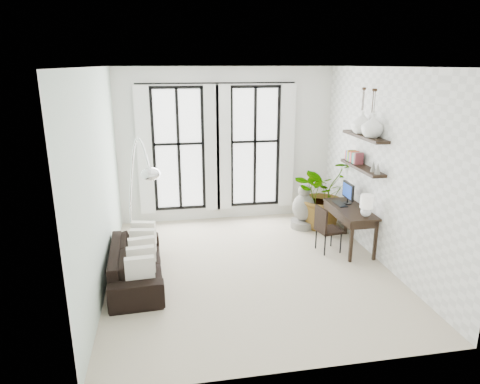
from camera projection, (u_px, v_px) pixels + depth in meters
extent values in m
plane|color=beige|center=(249.00, 269.00, 7.06)|extent=(5.00, 5.00, 0.00)
plane|color=white|center=(251.00, 67.00, 6.14)|extent=(5.00, 5.00, 0.00)
plane|color=silver|center=(99.00, 182.00, 6.22)|extent=(0.00, 5.00, 5.00)
plane|color=white|center=(385.00, 169.00, 6.97)|extent=(0.00, 5.00, 5.00)
plane|color=white|center=(227.00, 146.00, 8.95)|extent=(4.50, 0.00, 4.50)
cube|color=white|center=(179.00, 150.00, 8.77)|extent=(1.00, 0.02, 2.50)
cube|color=white|center=(145.00, 152.00, 8.56)|extent=(0.30, 0.04, 2.60)
cube|color=white|center=(212.00, 150.00, 8.79)|extent=(0.30, 0.04, 2.60)
cube|color=white|center=(255.00, 147.00, 9.04)|extent=(1.00, 0.02, 2.50)
cube|color=white|center=(224.00, 149.00, 8.83)|extent=(0.30, 0.04, 2.60)
cube|color=white|center=(287.00, 147.00, 9.06)|extent=(0.30, 0.04, 2.60)
cylinder|color=black|center=(217.00, 83.00, 8.44)|extent=(3.20, 0.03, 0.03)
cube|color=black|center=(362.00, 168.00, 7.48)|extent=(0.25, 1.30, 0.05)
cube|color=black|center=(365.00, 136.00, 7.32)|extent=(0.25, 1.30, 0.05)
cube|color=red|center=(349.00, 155.00, 7.96)|extent=(0.16, 0.04, 0.18)
cube|color=#3475B8|center=(350.00, 155.00, 7.92)|extent=(0.16, 0.04, 0.18)
cube|color=gold|center=(352.00, 156.00, 7.88)|extent=(0.16, 0.03, 0.18)
cube|color=green|center=(353.00, 156.00, 7.84)|extent=(0.16, 0.03, 0.18)
cube|color=#A44CB3|center=(354.00, 157.00, 7.79)|extent=(0.16, 0.03, 0.18)
cube|color=#FF5B38|center=(355.00, 157.00, 7.75)|extent=(0.16, 0.03, 0.18)
cube|color=#535353|center=(356.00, 158.00, 7.71)|extent=(0.16, 0.03, 0.18)
cube|color=#34B6A8|center=(357.00, 158.00, 7.67)|extent=(0.16, 0.03, 0.18)
cube|color=gray|center=(358.00, 159.00, 7.62)|extent=(0.16, 0.03, 0.18)
cube|color=brown|center=(359.00, 159.00, 7.58)|extent=(0.16, 0.03, 0.18)
cone|color=gray|center=(373.00, 166.00, 7.07)|extent=(0.10, 0.10, 0.18)
cone|color=gray|center=(378.00, 169.00, 6.93)|extent=(0.10, 0.10, 0.18)
imported|color=black|center=(136.00, 263.00, 6.61)|extent=(0.85, 1.98, 0.57)
cube|color=silver|center=(140.00, 271.00, 5.90)|extent=(0.40, 0.12, 0.40)
cube|color=silver|center=(141.00, 260.00, 6.23)|extent=(0.40, 0.12, 0.40)
cube|color=silver|center=(142.00, 250.00, 6.56)|extent=(0.40, 0.12, 0.40)
cube|color=silver|center=(143.00, 241.00, 6.89)|extent=(0.40, 0.12, 0.40)
cube|color=silver|center=(144.00, 233.00, 7.22)|extent=(0.40, 0.12, 0.40)
imported|color=#2D7228|center=(323.00, 193.00, 8.70)|extent=(1.63, 1.53, 1.45)
cube|color=black|center=(350.00, 209.00, 7.67)|extent=(0.54, 1.29, 0.04)
cube|color=black|center=(349.00, 214.00, 7.69)|extent=(0.50, 1.23, 0.12)
cube|color=black|center=(351.00, 242.00, 7.18)|extent=(0.05, 0.05, 0.71)
cube|color=black|center=(375.00, 240.00, 7.25)|extent=(0.05, 0.05, 0.71)
cube|color=black|center=(326.00, 218.00, 8.30)|extent=(0.05, 0.05, 0.71)
cube|color=black|center=(347.00, 217.00, 8.37)|extent=(0.05, 0.05, 0.71)
cube|color=black|center=(348.00, 191.00, 7.83)|extent=(0.04, 0.42, 0.30)
cube|color=navy|center=(347.00, 191.00, 7.83)|extent=(0.00, 0.36, 0.24)
cube|color=black|center=(340.00, 204.00, 7.88)|extent=(0.15, 0.40, 0.02)
sphere|color=silver|center=(366.00, 212.00, 7.18)|extent=(0.18, 0.18, 0.18)
cylinder|color=white|center=(367.00, 201.00, 7.12)|extent=(0.22, 0.22, 0.22)
cube|color=black|center=(329.00, 230.00, 7.62)|extent=(0.46, 0.46, 0.04)
cube|color=black|center=(321.00, 220.00, 7.50)|extent=(0.10, 0.40, 0.44)
cylinder|color=black|center=(323.00, 245.00, 7.50)|extent=(0.03, 0.03, 0.37)
cylinder|color=black|center=(340.00, 244.00, 7.56)|extent=(0.03, 0.03, 0.37)
cylinder|color=black|center=(317.00, 238.00, 7.80)|extent=(0.03, 0.03, 0.37)
cylinder|color=black|center=(333.00, 237.00, 7.86)|extent=(0.03, 0.03, 0.37)
cylinder|color=silver|center=(134.00, 256.00, 7.40)|extent=(0.33, 0.33, 0.09)
cylinder|color=silver|center=(132.00, 232.00, 7.27)|extent=(0.03, 0.03, 0.91)
ellipsoid|color=silver|center=(151.00, 174.00, 6.30)|extent=(0.29, 0.29, 0.19)
cylinder|color=gray|center=(303.00, 224.00, 8.82)|extent=(0.51, 0.51, 0.15)
ellipsoid|color=gray|center=(304.00, 207.00, 8.72)|extent=(0.46, 0.46, 0.56)
sphere|color=gray|center=(304.00, 191.00, 8.62)|extent=(0.26, 0.26, 0.26)
imported|color=white|center=(373.00, 126.00, 7.02)|extent=(0.37, 0.37, 0.38)
imported|color=white|center=(362.00, 123.00, 7.40)|extent=(0.37, 0.37, 0.38)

